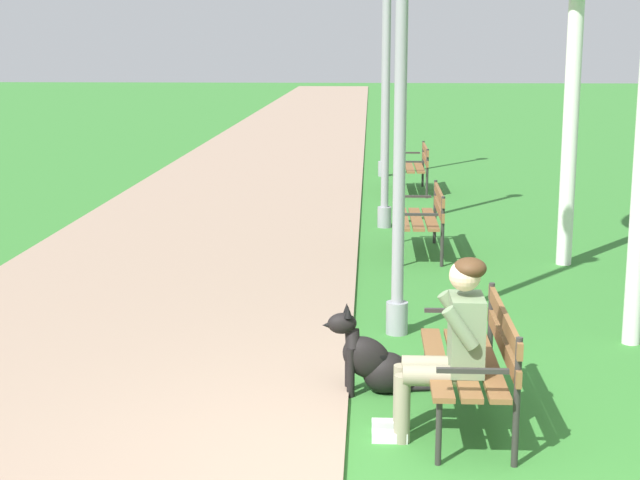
% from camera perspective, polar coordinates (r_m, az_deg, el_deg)
% --- Properties ---
extents(paved_path, '(4.21, 60.00, 0.04)m').
position_cam_1_polar(paved_path, '(29.71, -1.40, 6.49)').
color(paved_path, gray).
rests_on(paved_path, ground).
extents(park_bench_near, '(0.55, 1.50, 0.85)m').
position_cam_1_polar(park_bench_near, '(6.84, 9.17, -6.65)').
color(park_bench_near, brown).
rests_on(park_bench_near, ground).
extents(park_bench_mid, '(0.55, 1.50, 0.85)m').
position_cam_1_polar(park_bench_mid, '(12.25, 6.15, 1.51)').
color(park_bench_mid, brown).
rests_on(park_bench_mid, ground).
extents(park_bench_far, '(0.55, 1.50, 0.85)m').
position_cam_1_polar(park_bench_far, '(17.41, 5.60, 4.49)').
color(park_bench_far, brown).
rests_on(park_bench_far, ground).
extents(person_seated_on_near_bench, '(0.74, 0.49, 1.25)m').
position_cam_1_polar(person_seated_on_near_bench, '(6.54, 7.63, -5.91)').
color(person_seated_on_near_bench, gray).
rests_on(person_seated_on_near_bench, ground).
extents(dog_black, '(0.83, 0.33, 0.71)m').
position_cam_1_polar(dog_black, '(7.42, 3.12, -7.10)').
color(dog_black, black).
rests_on(dog_black, ground).
extents(lamp_post_near, '(0.24, 0.24, 4.67)m').
position_cam_1_polar(lamp_post_near, '(8.60, 4.79, 10.06)').
color(lamp_post_near, gray).
rests_on(lamp_post_near, ground).
extents(lamp_post_mid, '(0.24, 0.24, 4.46)m').
position_cam_1_polar(lamp_post_mid, '(13.85, 3.93, 10.17)').
color(lamp_post_mid, gray).
rests_on(lamp_post_mid, ground).
extents(lamp_post_far, '(0.24, 0.24, 4.46)m').
position_cam_1_polar(lamp_post_far, '(19.35, 3.82, 10.55)').
color(lamp_post_far, gray).
rests_on(lamp_post_far, ground).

